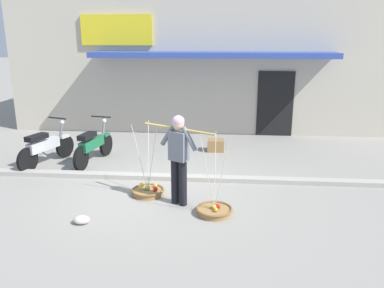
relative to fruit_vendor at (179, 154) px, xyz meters
name	(u,v)px	position (x,y,z in m)	size (l,w,h in m)	color
ground_plane	(157,192)	(-0.51, 0.54, -0.98)	(90.00, 90.00, 0.00)	gray
sidewalk_curb	(163,177)	(-0.51, 1.24, -0.93)	(20.00, 0.24, 0.10)	#AEA89C
fruit_vendor	(179,154)	(0.00, 0.00, 0.00)	(1.36, 0.79, 1.70)	black
fruit_basket_left_side	(148,191)	(-0.67, 0.38, -0.90)	(0.65, 0.65, 1.45)	#9E7542
fruit_basket_right_side	(214,210)	(0.67, -0.38, -0.90)	(0.65, 0.65, 1.45)	#9E7542
motorcycle_nearest_shop	(46,147)	(-3.49, 1.99, -0.52)	(0.74, 1.75, 1.09)	black
motorcycle_second_in_row	(93,145)	(-2.39, 2.22, -0.52)	(0.56, 1.80, 1.09)	black
storefront_building	(215,62)	(0.41, 7.86, 1.13)	(13.00, 6.00, 4.20)	beige
plastic_litter_bag	(82,220)	(-1.54, -0.93, -0.91)	(0.28, 0.22, 0.14)	silver
wooden_crate	(216,145)	(0.59, 3.49, -0.82)	(0.44, 0.36, 0.32)	olive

